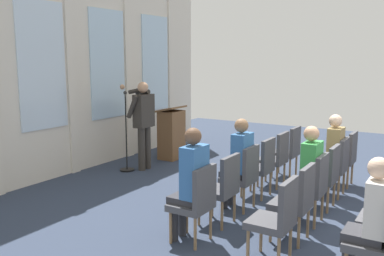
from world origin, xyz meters
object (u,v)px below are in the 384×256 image
(audience_r0_c2, at_px, (239,159))
(audience_r2_c0, at_px, (371,216))
(lectern, at_px, (171,134))
(mic_stand, at_px, (127,154))
(speaker, at_px, (143,119))
(chair_r0_c2, at_px, (244,174))
(chair_r0_c1, at_px, (222,185))
(chair_r0_c3, at_px, (261,164))
(chair_r0_c5, at_px, (289,149))
(chair_r1_c5, at_px, (345,155))
(chair_r0_c0, at_px, (196,199))
(chair_r1_c0, at_px, (277,216))
(audience_r0_c0, at_px, (191,179))
(chair_r1_c2, at_px, (313,184))
(chair_r1_c4, at_px, (336,163))
(chair_r1_c3, at_px, (326,173))
(chair_r2_c0, at_px, (379,237))
(audience_r1_c2, at_px, (307,169))
(audience_r1_c4, at_px, (332,151))
(chair_r1_c1, at_px, (297,198))

(audience_r0_c2, bearing_deg, audience_r2_c0, -123.50)
(lectern, bearing_deg, mic_stand, 172.51)
(speaker, bearing_deg, chair_r0_c2, -111.36)
(mic_stand, relative_size, chair_r0_c1, 1.65)
(lectern, distance_m, chair_r0_c3, 3.00)
(chair_r0_c5, distance_m, chair_r1_c5, 0.99)
(chair_r0_c1, distance_m, audience_r0_c2, 0.69)
(chair_r0_c0, height_order, chair_r0_c2, same)
(chair_r1_c0, bearing_deg, lectern, 47.34)
(chair_r0_c3, distance_m, audience_r2_c0, 2.75)
(speaker, relative_size, audience_r0_c0, 1.24)
(audience_r0_c2, relative_size, chair_r1_c0, 1.41)
(chair_r1_c2, xyz_separation_m, chair_r1_c4, (1.31, 0.00, 0.00))
(lectern, bearing_deg, audience_r0_c0, -142.53)
(chair_r1_c3, relative_size, chair_r2_c0, 1.00)
(chair_r1_c4, xyz_separation_m, chair_r1_c5, (0.66, 0.00, 0.00))
(mic_stand, bearing_deg, chair_r0_c2, -105.03)
(chair_r0_c0, bearing_deg, audience_r1_c2, -34.76)
(audience_r0_c0, distance_m, chair_r0_c2, 1.34)
(speaker, xyz_separation_m, chair_r1_c5, (0.95, -3.61, -0.47))
(audience_r1_c4, bearing_deg, chair_r0_c0, 160.86)
(chair_r1_c3, height_order, audience_r2_c0, audience_r2_c0)
(mic_stand, bearing_deg, audience_r2_c0, -113.66)
(chair_r0_c3, bearing_deg, chair_r0_c5, 0.00)
(chair_r1_c4, bearing_deg, chair_r0_c2, 142.89)
(audience_r0_c2, bearing_deg, lectern, 51.48)
(chair_r1_c1, bearing_deg, chair_r0_c2, 56.54)
(chair_r1_c0, xyz_separation_m, chair_r1_c3, (1.97, 0.00, 0.00))
(chair_r0_c0, xyz_separation_m, chair_r2_c0, (0.00, -1.99, 0.00))
(chair_r2_c0, bearing_deg, audience_r0_c0, 90.00)
(chair_r1_c3, distance_m, chair_r2_c0, 2.21)
(chair_r0_c5, bearing_deg, chair_r0_c0, 180.00)
(chair_r0_c1, bearing_deg, chair_r2_c0, -108.29)
(lectern, height_order, chair_r1_c3, lectern)
(lectern, relative_size, chair_r2_c0, 1.23)
(speaker, bearing_deg, chair_r0_c1, -122.71)
(chair_r1_c3, bearing_deg, chair_r1_c0, 180.00)
(audience_r1_c4, relative_size, audience_r2_c0, 1.02)
(audience_r0_c0, height_order, chair_r1_c2, audience_r0_c0)
(mic_stand, xyz_separation_m, audience_r2_c0, (-2.07, -4.73, 0.38))
(mic_stand, relative_size, chair_r0_c5, 1.65)
(chair_r0_c2, xyz_separation_m, chair_r1_c5, (1.97, -0.99, 0.00))
(chair_r0_c5, xyz_separation_m, chair_r1_c2, (-1.97, -0.99, 0.00))
(chair_r1_c4, bearing_deg, chair_r0_c1, 153.24)
(audience_r0_c2, bearing_deg, chair_r0_c1, -172.98)
(audience_r1_c2, bearing_deg, chair_r0_c1, 125.77)
(audience_r0_c0, relative_size, chair_r0_c5, 1.47)
(chair_r0_c0, height_order, chair_r1_c4, same)
(audience_r1_c2, xyz_separation_m, audience_r1_c4, (1.31, -0.00, 0.00))
(chair_r1_c1, bearing_deg, chair_r1_c5, 0.00)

